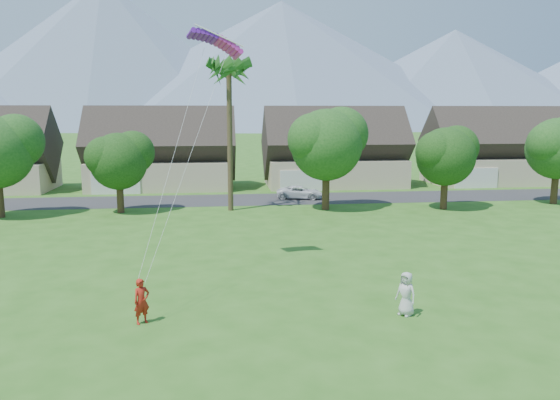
{
  "coord_description": "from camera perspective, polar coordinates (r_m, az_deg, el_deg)",
  "views": [
    {
      "loc": [
        -3.13,
        -16.77,
        8.14
      ],
      "look_at": [
        0.0,
        10.0,
        3.8
      ],
      "focal_mm": 35.0,
      "sensor_mm": 36.0,
      "label": 1
    }
  ],
  "objects": [
    {
      "name": "watcher",
      "position": [
        22.91,
        13.04,
        -9.52
      ],
      "size": [
        0.99,
        1.05,
        1.8
      ],
      "primitive_type": "imported",
      "rotation": [
        0.0,
        0.0,
        -0.93
      ],
      "color": "beige",
      "rests_on": "ground"
    },
    {
      "name": "ground",
      "position": [
        18.9,
        3.68,
        -16.38
      ],
      "size": [
        500.0,
        500.0,
        0.0
      ],
      "primitive_type": "plane",
      "color": "#2D6019",
      "rests_on": "ground"
    },
    {
      "name": "mountain_ridge",
      "position": [
        277.89,
        -3.98,
        13.45
      ],
      "size": [
        540.0,
        240.0,
        70.0
      ],
      "color": "slate",
      "rests_on": "ground"
    },
    {
      "name": "houses_row",
      "position": [
        60.06,
        -3.21,
        4.65
      ],
      "size": [
        72.75,
        8.19,
        8.86
      ],
      "color": "beige",
      "rests_on": "ground"
    },
    {
      "name": "parafoil_kite",
      "position": [
        28.75,
        -6.68,
        16.28
      ],
      "size": [
        2.93,
        1.27,
        0.5
      ],
      "rotation": [
        0.0,
        0.0,
        0.21
      ],
      "color": "#6B17B1",
      "rests_on": "ground"
    },
    {
      "name": "street",
      "position": [
        51.51,
        -3.11,
        0.05
      ],
      "size": [
        90.0,
        7.0,
        0.01
      ],
      "primitive_type": "cube",
      "color": "#2D2D30",
      "rests_on": "ground"
    },
    {
      "name": "tree_row",
      "position": [
        44.85,
        -4.13,
        4.97
      ],
      "size": [
        62.27,
        6.67,
        8.45
      ],
      "color": "#47301C",
      "rests_on": "ground"
    },
    {
      "name": "kite_flyer",
      "position": [
        22.17,
        -14.26,
        -10.21
      ],
      "size": [
        0.78,
        0.72,
        1.79
      ],
      "primitive_type": "imported",
      "rotation": [
        0.0,
        0.0,
        0.59
      ],
      "color": "#B02014",
      "rests_on": "ground"
    },
    {
      "name": "parked_car",
      "position": [
        51.92,
        2.12,
        0.81
      ],
      "size": [
        4.77,
        3.02,
        1.23
      ],
      "primitive_type": "imported",
      "rotation": [
        0.0,
        0.0,
        1.33
      ],
      "color": "silver",
      "rests_on": "ground"
    },
    {
      "name": "fan_palm",
      "position": [
        45.43,
        -5.38,
        13.73
      ],
      "size": [
        3.0,
        3.0,
        13.8
      ],
      "color": "#4C3D26",
      "rests_on": "ground"
    }
  ]
}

